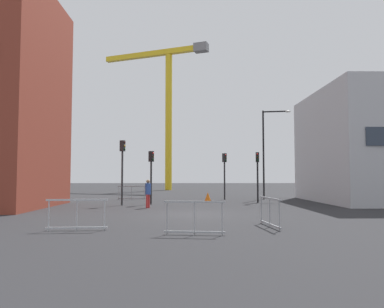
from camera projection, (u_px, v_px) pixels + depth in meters
ground at (193, 214)px, 18.14m from camera, size 160.00×160.00×0.00m
construction_crane at (167, 94)px, 50.38m from camera, size 14.67×6.59×19.35m
streetlamp_tall at (267, 146)px, 30.12m from camera, size 2.24×0.53×7.21m
traffic_light_corner at (258, 168)px, 26.18m from camera, size 0.29×0.39×3.55m
traffic_light_island at (151, 168)px, 24.67m from camera, size 0.38×0.36×3.53m
traffic_light_median at (122, 162)px, 23.87m from camera, size 0.39×0.34×4.16m
traffic_light_verge at (225, 168)px, 29.59m from camera, size 0.35×0.39×3.68m
pedestrian_walking at (148, 192)px, 21.81m from camera, size 0.34×0.34×1.66m
safety_barrier_right_run at (132, 192)px, 29.51m from camera, size 2.22×0.22×1.08m
safety_barrier_left_run at (270, 212)px, 13.68m from camera, size 0.28×2.26×1.08m
safety_barrier_rear at (77, 214)px, 12.76m from camera, size 2.09×0.17×1.08m
safety_barrier_front at (194, 217)px, 11.78m from camera, size 1.94×0.29×1.08m
traffic_cone_orange at (208, 197)px, 27.32m from camera, size 0.67×0.67×0.68m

